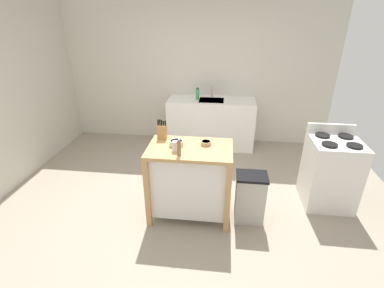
{
  "coord_description": "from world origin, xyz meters",
  "views": [
    {
      "loc": [
        0.54,
        -2.92,
        2.32
      ],
      "look_at": [
        0.17,
        0.13,
        0.88
      ],
      "focal_mm": 26.25,
      "sensor_mm": 36.0,
      "label": 1
    }
  ],
  "objects_px": {
    "kitchen_island": "(190,178)",
    "trash_bin": "(250,198)",
    "pepper_grinder": "(179,147)",
    "bottle_hand_soap": "(198,94)",
    "sink_faucet": "(212,92)",
    "bowl_ceramic_wide": "(206,143)",
    "drinking_cup": "(175,146)",
    "knife_block": "(162,131)",
    "stove": "(330,172)",
    "bowl_stoneware_deep": "(176,143)"
  },
  "relations": [
    {
      "from": "knife_block",
      "to": "sink_faucet",
      "type": "bearing_deg",
      "value": 76.02
    },
    {
      "from": "bowl_ceramic_wide",
      "to": "drinking_cup",
      "type": "xyz_separation_m",
      "value": [
        -0.33,
        -0.2,
        0.03
      ]
    },
    {
      "from": "bowl_ceramic_wide",
      "to": "trash_bin",
      "type": "xyz_separation_m",
      "value": [
        0.55,
        -0.12,
        -0.64
      ]
    },
    {
      "from": "kitchen_island",
      "to": "bowl_stoneware_deep",
      "type": "relative_size",
      "value": 6.02
    },
    {
      "from": "drinking_cup",
      "to": "sink_faucet",
      "type": "bearing_deg",
      "value": 83.07
    },
    {
      "from": "bottle_hand_soap",
      "to": "trash_bin",
      "type": "bearing_deg",
      "value": -67.99
    },
    {
      "from": "bowl_stoneware_deep",
      "to": "trash_bin",
      "type": "xyz_separation_m",
      "value": [
        0.89,
        -0.06,
        -0.64
      ]
    },
    {
      "from": "pepper_grinder",
      "to": "sink_faucet",
      "type": "relative_size",
      "value": 0.87
    },
    {
      "from": "trash_bin",
      "to": "knife_block",
      "type": "bearing_deg",
      "value": 167.52
    },
    {
      "from": "drinking_cup",
      "to": "sink_faucet",
      "type": "xyz_separation_m",
      "value": [
        0.28,
        2.33,
        0.02
      ]
    },
    {
      "from": "bowl_ceramic_wide",
      "to": "drinking_cup",
      "type": "bearing_deg",
      "value": -148.18
    },
    {
      "from": "bowl_ceramic_wide",
      "to": "pepper_grinder",
      "type": "relative_size",
      "value": 0.64
    },
    {
      "from": "kitchen_island",
      "to": "trash_bin",
      "type": "bearing_deg",
      "value": -2.31
    },
    {
      "from": "knife_block",
      "to": "bowl_stoneware_deep",
      "type": "relative_size",
      "value": 1.52
    },
    {
      "from": "pepper_grinder",
      "to": "bottle_hand_soap",
      "type": "relative_size",
      "value": 0.89
    },
    {
      "from": "kitchen_island",
      "to": "bowl_ceramic_wide",
      "type": "height_order",
      "value": "bowl_ceramic_wide"
    },
    {
      "from": "kitchen_island",
      "to": "bottle_hand_soap",
      "type": "relative_size",
      "value": 4.5
    },
    {
      "from": "bowl_stoneware_deep",
      "to": "bowl_ceramic_wide",
      "type": "xyz_separation_m",
      "value": [
        0.34,
        0.06,
        -0.01
      ]
    },
    {
      "from": "sink_faucet",
      "to": "kitchen_island",
      "type": "bearing_deg",
      "value": -93.45
    },
    {
      "from": "kitchen_island",
      "to": "bowl_stoneware_deep",
      "type": "bearing_deg",
      "value": 168.72
    },
    {
      "from": "bowl_stoneware_deep",
      "to": "pepper_grinder",
      "type": "distance_m",
      "value": 0.25
    },
    {
      "from": "knife_block",
      "to": "sink_faucet",
      "type": "distance_m",
      "value": 2.07
    },
    {
      "from": "trash_bin",
      "to": "bowl_ceramic_wide",
      "type": "bearing_deg",
      "value": 167.36
    },
    {
      "from": "sink_faucet",
      "to": "bowl_ceramic_wide",
      "type": "bearing_deg",
      "value": -88.86
    },
    {
      "from": "drinking_cup",
      "to": "bottle_hand_soap",
      "type": "distance_m",
      "value": 2.17
    },
    {
      "from": "kitchen_island",
      "to": "bowl_ceramic_wide",
      "type": "relative_size",
      "value": 7.96
    },
    {
      "from": "bowl_ceramic_wide",
      "to": "bottle_hand_soap",
      "type": "xyz_separation_m",
      "value": [
        -0.3,
        1.97,
        0.04
      ]
    },
    {
      "from": "pepper_grinder",
      "to": "trash_bin",
      "type": "distance_m",
      "value": 1.09
    },
    {
      "from": "bowl_stoneware_deep",
      "to": "drinking_cup",
      "type": "relative_size",
      "value": 1.37
    },
    {
      "from": "pepper_grinder",
      "to": "stove",
      "type": "bearing_deg",
      "value": 19.42
    },
    {
      "from": "kitchen_island",
      "to": "pepper_grinder",
      "type": "height_order",
      "value": "pepper_grinder"
    },
    {
      "from": "knife_block",
      "to": "sink_faucet",
      "type": "xyz_separation_m",
      "value": [
        0.5,
        2.01,
        -0.01
      ]
    },
    {
      "from": "knife_block",
      "to": "stove",
      "type": "bearing_deg",
      "value": 6.51
    },
    {
      "from": "trash_bin",
      "to": "stove",
      "type": "height_order",
      "value": "stove"
    },
    {
      "from": "knife_block",
      "to": "bowl_stoneware_deep",
      "type": "xyz_separation_m",
      "value": [
        0.2,
        -0.18,
        -0.06
      ]
    },
    {
      "from": "kitchen_island",
      "to": "knife_block",
      "type": "bearing_deg",
      "value": 149.87
    },
    {
      "from": "knife_block",
      "to": "drinking_cup",
      "type": "distance_m",
      "value": 0.39
    },
    {
      "from": "kitchen_island",
      "to": "bowl_stoneware_deep",
      "type": "distance_m",
      "value": 0.47
    },
    {
      "from": "kitchen_island",
      "to": "sink_faucet",
      "type": "xyz_separation_m",
      "value": [
        0.13,
        2.22,
        0.49
      ]
    },
    {
      "from": "sink_faucet",
      "to": "bottle_hand_soap",
      "type": "height_order",
      "value": "sink_faucet"
    },
    {
      "from": "bowl_stoneware_deep",
      "to": "drinking_cup",
      "type": "distance_m",
      "value": 0.14
    },
    {
      "from": "sink_faucet",
      "to": "stove",
      "type": "bearing_deg",
      "value": -47.17
    },
    {
      "from": "stove",
      "to": "kitchen_island",
      "type": "bearing_deg",
      "value": -165.54
    },
    {
      "from": "bowl_stoneware_deep",
      "to": "bottle_hand_soap",
      "type": "relative_size",
      "value": 0.75
    },
    {
      "from": "sink_faucet",
      "to": "pepper_grinder",
      "type": "bearing_deg",
      "value": -95.35
    },
    {
      "from": "stove",
      "to": "bowl_stoneware_deep",
      "type": "bearing_deg",
      "value": -167.63
    },
    {
      "from": "knife_block",
      "to": "bottle_hand_soap",
      "type": "xyz_separation_m",
      "value": [
        0.25,
        1.85,
        -0.02
      ]
    },
    {
      "from": "pepper_grinder",
      "to": "bottle_hand_soap",
      "type": "bearing_deg",
      "value": 90.69
    },
    {
      "from": "sink_faucet",
      "to": "stove",
      "type": "xyz_separation_m",
      "value": [
        1.63,
        -1.76,
        -0.55
      ]
    },
    {
      "from": "bottle_hand_soap",
      "to": "knife_block",
      "type": "bearing_deg",
      "value": -97.55
    }
  ]
}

